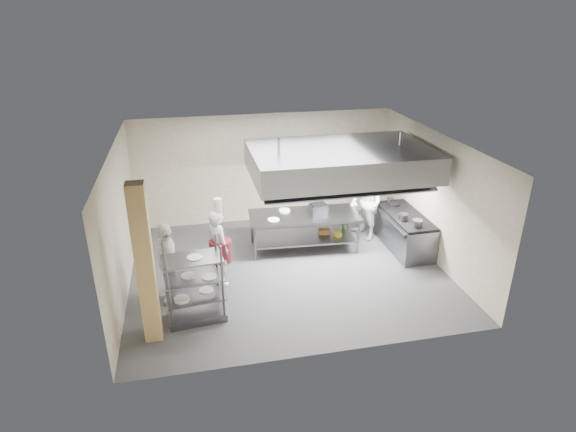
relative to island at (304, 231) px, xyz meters
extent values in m
plane|color=#3B3B3D|center=(-0.64, -1.00, -0.46)|extent=(7.00, 7.00, 0.00)
plane|color=silver|center=(-0.64, -1.00, 2.54)|extent=(7.00, 7.00, 0.00)
plane|color=gray|center=(-0.64, 2.00, 1.04)|extent=(7.00, 0.00, 7.00)
plane|color=gray|center=(-4.14, -1.00, 1.04)|extent=(0.00, 6.00, 6.00)
plane|color=gray|center=(2.86, -1.00, 1.04)|extent=(0.00, 6.00, 6.00)
cube|color=#DEB971|center=(-3.54, -2.90, 1.04)|extent=(0.30, 0.30, 3.00)
cube|color=slate|center=(0.66, -0.60, 1.94)|extent=(4.00, 2.50, 0.60)
cube|color=white|center=(-0.24, -0.60, 1.62)|extent=(1.60, 0.12, 0.04)
cube|color=white|center=(1.56, -0.60, 1.62)|extent=(1.60, 0.12, 0.04)
cube|color=slate|center=(1.16, 1.84, 1.04)|extent=(1.50, 0.28, 0.04)
cube|color=slate|center=(0.00, 0.00, 0.42)|extent=(2.74, 1.29, 0.06)
cube|color=slate|center=(0.00, 0.00, -0.16)|extent=(2.52, 1.16, 0.04)
cube|color=slate|center=(2.44, -0.50, -0.04)|extent=(0.80, 2.00, 0.84)
cube|color=black|center=(2.44, -0.50, 0.41)|extent=(0.78, 1.96, 0.06)
imported|color=white|center=(-2.18, -1.22, 0.40)|extent=(0.64, 0.74, 1.71)
imported|color=silver|center=(1.69, 0.25, 0.52)|extent=(0.94, 1.09, 1.94)
imported|color=silver|center=(-3.24, -1.68, 0.41)|extent=(0.68, 1.08, 1.72)
cube|color=slate|center=(0.38, 0.08, 0.55)|extent=(0.44, 0.36, 0.20)
cube|color=olive|center=(0.54, 0.03, -0.07)|extent=(0.32, 0.25, 0.12)
cylinder|color=slate|center=(2.23, -0.80, 0.52)|extent=(0.23, 0.23, 0.16)
cylinder|color=white|center=(-2.74, -2.46, 0.07)|extent=(0.28, 0.28, 0.05)
camera|label=1|loc=(-2.66, -10.46, 5.11)|focal=30.00mm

